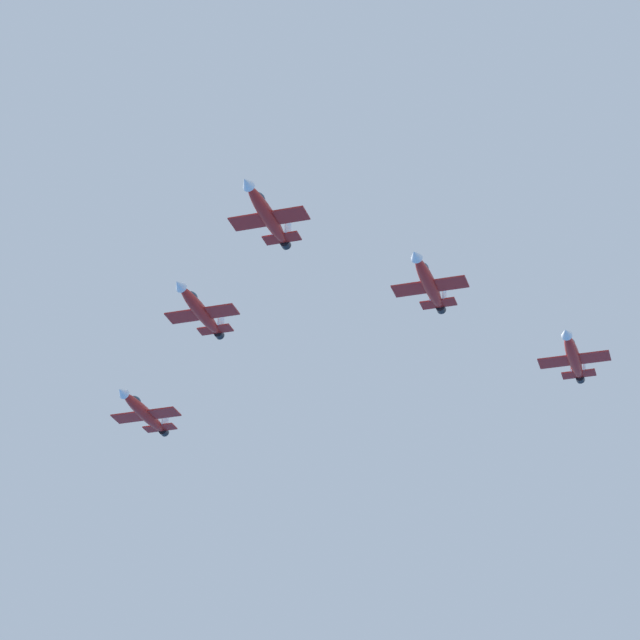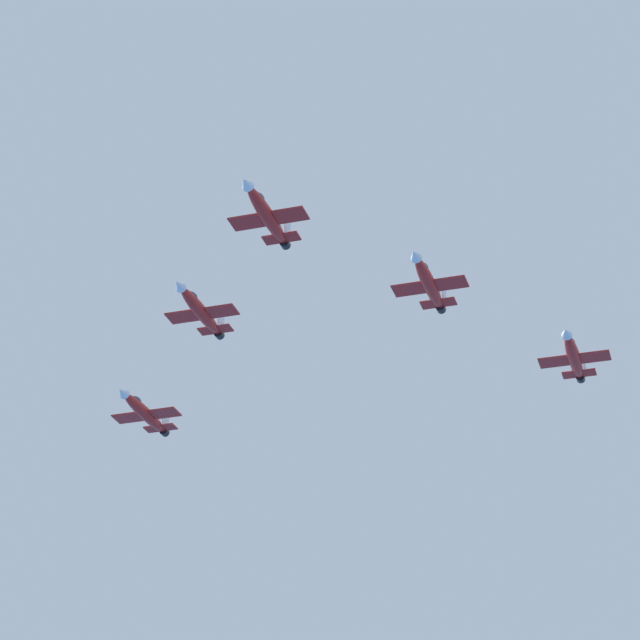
% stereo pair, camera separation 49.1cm
% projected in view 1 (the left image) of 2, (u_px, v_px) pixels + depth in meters
% --- Properties ---
extents(jet_lead, '(10.39, 15.76, 3.48)m').
position_uv_depth(jet_lead, '(267.00, 215.00, 175.52)').
color(jet_lead, red).
extents(jet_left_wingman, '(10.53, 15.98, 3.52)m').
position_uv_depth(jet_left_wingman, '(429.00, 283.00, 186.62)').
color(jet_left_wingman, red).
extents(jet_right_wingman, '(10.60, 16.07, 3.54)m').
position_uv_depth(jet_right_wingman, '(200.00, 310.00, 195.28)').
color(jet_right_wingman, red).
extents(jet_left_outer, '(10.45, 15.87, 3.49)m').
position_uv_depth(jet_left_outer, '(573.00, 356.00, 196.76)').
color(jet_left_outer, red).
extents(jet_right_outer, '(10.83, 16.39, 3.62)m').
position_uv_depth(jet_right_outer, '(144.00, 412.00, 213.21)').
color(jet_right_outer, red).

